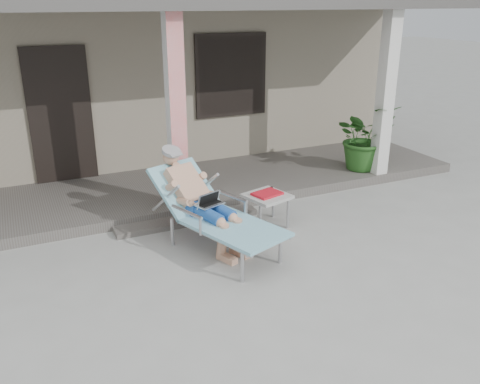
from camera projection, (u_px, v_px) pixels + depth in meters
name	position (u px, v px, depth m)	size (l,w,h in m)	color
ground	(244.00, 287.00, 5.44)	(60.00, 60.00, 0.00)	#9E9E99
house	(110.00, 63.00, 10.37)	(10.40, 5.40, 3.30)	gray
porch_deck	(163.00, 191.00, 7.97)	(10.00, 2.00, 0.15)	#605B56
porch_overhang	(154.00, 7.00, 6.96)	(10.00, 2.30, 2.85)	silver
porch_step	(187.00, 220.00, 7.00)	(2.00, 0.30, 0.07)	#605B56
lounger	(206.00, 188.00, 6.10)	(1.30, 1.97, 1.24)	#B7B7BC
side_table	(267.00, 198.00, 6.82)	(0.64, 0.64, 0.47)	#B0B0AB
potted_palm	(364.00, 137.00, 8.60)	(1.01, 0.87, 1.12)	#26591E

